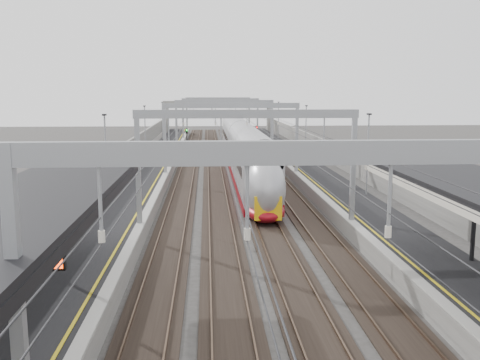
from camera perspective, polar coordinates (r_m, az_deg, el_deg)
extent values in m
cube|color=black|center=(54.68, -9.48, 0.71)|extent=(4.00, 120.00, 1.00)
cube|color=black|center=(55.36, 7.23, 0.87)|extent=(4.00, 120.00, 1.00)
cube|color=black|center=(54.50, -5.80, 0.27)|extent=(2.40, 140.00, 0.08)
cube|color=brown|center=(54.52, -6.56, 0.36)|extent=(0.07, 140.00, 0.14)
cube|color=brown|center=(54.46, -5.05, 0.37)|extent=(0.07, 140.00, 0.14)
cube|color=black|center=(54.46, -2.65, 0.30)|extent=(2.40, 140.00, 0.08)
cube|color=brown|center=(54.44, -3.41, 0.39)|extent=(0.07, 140.00, 0.14)
cube|color=brown|center=(54.46, -1.89, 0.40)|extent=(0.07, 140.00, 0.14)
cube|color=black|center=(54.59, 0.50, 0.33)|extent=(2.40, 140.00, 0.08)
cube|color=brown|center=(54.53, -0.25, 0.42)|extent=(0.07, 140.00, 0.14)
cube|color=brown|center=(54.63, 1.25, 0.43)|extent=(0.07, 140.00, 0.14)
cube|color=black|center=(54.88, 3.63, 0.36)|extent=(2.40, 140.00, 0.08)
cube|color=brown|center=(54.78, 2.88, 0.45)|extent=(0.07, 140.00, 0.14)
cube|color=brown|center=(54.96, 4.37, 0.46)|extent=(0.07, 140.00, 0.14)
cube|color=#919499|center=(12.26, -22.74, -11.81)|extent=(0.28, 0.28, 6.60)
cube|color=#919499|center=(11.10, 8.55, 2.91)|extent=(13.00, 0.25, 0.50)
cube|color=#919499|center=(31.33, -10.82, 1.33)|extent=(0.28, 0.28, 6.60)
cube|color=#919499|center=(32.25, 11.99, 1.51)|extent=(0.28, 0.28, 6.60)
cube|color=#919499|center=(30.90, 0.76, 7.06)|extent=(13.00, 0.25, 0.50)
cube|color=#919499|center=(51.12, -8.03, 4.44)|extent=(0.28, 0.28, 6.60)
cube|color=#919499|center=(51.69, 6.08, 4.53)|extent=(0.28, 0.28, 6.60)
cube|color=#919499|center=(50.85, -0.95, 7.95)|extent=(13.00, 0.25, 0.50)
cube|color=#919499|center=(71.02, -6.80, 5.81)|extent=(0.28, 0.28, 6.60)
cube|color=#919499|center=(71.44, 3.40, 5.88)|extent=(0.28, 0.28, 6.60)
cube|color=#919499|center=(70.83, -1.70, 8.33)|extent=(13.00, 0.25, 0.50)
cube|color=#919499|center=(90.97, -6.10, 6.58)|extent=(0.28, 0.28, 6.60)
cube|color=#919499|center=(91.29, 1.88, 6.64)|extent=(0.28, 0.28, 6.60)
cube|color=#919499|center=(90.82, -2.12, 8.55)|extent=(13.00, 0.25, 0.50)
cube|color=#919499|center=(108.94, -5.69, 7.03)|extent=(0.28, 0.28, 6.60)
cube|color=#919499|center=(109.21, 0.98, 7.08)|extent=(0.28, 0.28, 6.60)
cube|color=#919499|center=(108.82, -2.36, 8.67)|extent=(13.00, 0.25, 0.50)
cylinder|color=#262628|center=(58.90, -5.71, 6.29)|extent=(0.03, 140.00, 0.03)
cylinder|color=#262628|center=(58.87, -2.77, 6.32)|extent=(0.03, 140.00, 0.03)
cylinder|color=#262628|center=(58.99, 0.16, 6.34)|extent=(0.03, 140.00, 0.03)
cylinder|color=#262628|center=(59.26, 3.08, 6.34)|extent=(0.03, 140.00, 0.03)
cylinder|color=black|center=(24.59, -20.98, -4.40)|extent=(0.20, 0.20, 4.00)
cube|color=black|center=(14.07, -21.31, -7.93)|extent=(1.60, 0.15, 0.55)
cube|color=#F23004|center=(13.99, -21.41, -8.03)|extent=(1.50, 0.02, 0.42)
cylinder|color=black|center=(26.36, 23.73, -3.68)|extent=(0.20, 0.20, 4.00)
cube|color=slate|center=(108.83, -2.36, 8.07)|extent=(22.00, 2.20, 1.40)
cube|color=slate|center=(109.23, -7.90, 6.36)|extent=(1.00, 2.20, 6.20)
cube|color=slate|center=(109.67, 3.18, 6.45)|extent=(1.00, 2.20, 6.20)
cube|color=slate|center=(54.96, -12.83, 1.80)|extent=(0.30, 120.00, 3.20)
cube|color=slate|center=(55.89, 10.48, 2.00)|extent=(0.30, 120.00, 3.20)
cube|color=maroon|center=(47.89, 1.07, -0.24)|extent=(2.79, 23.74, 0.83)
cube|color=#A0A0A5|center=(47.60, 1.08, 2.09)|extent=(2.79, 23.74, 3.10)
cube|color=black|center=(39.82, 2.03, -2.69)|extent=(2.06, 2.48, 0.52)
cube|color=maroon|center=(71.76, -0.48, 2.96)|extent=(2.79, 23.74, 0.83)
cube|color=#A0A0A5|center=(71.57, -0.49, 4.52)|extent=(2.79, 23.74, 3.10)
cube|color=black|center=(63.57, -0.08, 1.84)|extent=(2.06, 2.48, 0.52)
ellipsoid|color=#A0A0A5|center=(35.76, 2.63, -0.84)|extent=(2.79, 5.37, 4.34)
cube|color=yellow|center=(33.78, 3.03, -3.06)|extent=(1.75, 0.12, 1.55)
cube|color=black|center=(33.93, 2.96, -0.33)|extent=(1.65, 0.59, 0.97)
cylinder|color=black|center=(77.21, -5.69, 4.02)|extent=(0.12, 0.12, 3.00)
cube|color=black|center=(77.08, -5.71, 5.21)|extent=(0.32, 0.22, 0.75)
sphere|color=#0CE526|center=(76.94, -5.72, 5.31)|extent=(0.16, 0.16, 0.16)
cylinder|color=black|center=(79.04, 0.46, 4.19)|extent=(0.12, 0.12, 3.00)
cube|color=black|center=(78.91, 0.47, 5.35)|extent=(0.32, 0.22, 0.75)
sphere|color=red|center=(78.77, 0.47, 5.45)|extent=(0.16, 0.16, 0.16)
cylinder|color=black|center=(82.86, 1.81, 4.42)|extent=(0.12, 0.12, 3.00)
cube|color=black|center=(82.73, 1.81, 5.53)|extent=(0.32, 0.22, 0.75)
sphere|color=red|center=(82.60, 1.82, 5.63)|extent=(0.16, 0.16, 0.16)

